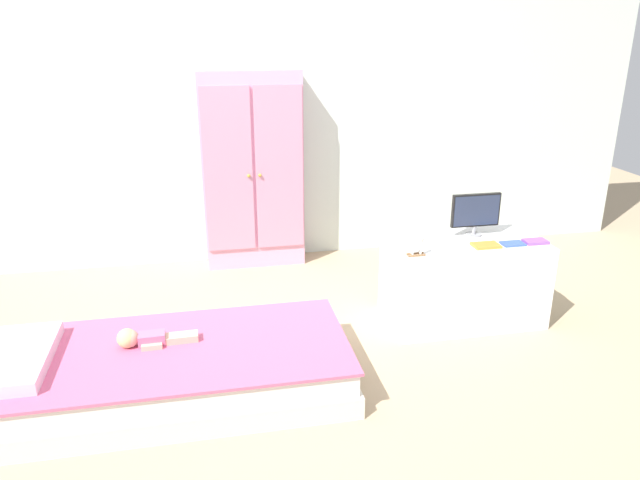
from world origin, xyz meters
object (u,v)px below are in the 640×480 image
Objects in this scene: bed at (170,371)px; tv_monitor at (476,212)px; book_orange at (486,245)px; book_blue at (513,244)px; tv_stand at (463,280)px; book_purple at (535,241)px; rocking_horse_toy at (418,246)px; wardrobe at (253,171)px; doll at (143,338)px.

tv_monitor is at bearing 16.76° from bed.
book_orange is 1.17× the size of book_blue.
book_purple reaches higher than tv_stand.
rocking_horse_toy reaches higher than book_purple.
tv_stand is (1.17, -1.19, -0.47)m from wardrobe.
doll is 1.27× the size of tv_monitor.
tv_stand is at bearing -134.99° from tv_monitor.
wardrobe is at bearing 140.16° from book_purple.
wardrobe reaches higher than bed.
book_purple is (0.39, -0.11, 0.27)m from tv_stand.
tv_monitor is 0.39m from book_purple.
wardrobe is 10.70× the size of book_blue.
wardrobe is at bearing 70.48° from bed.
doll is at bearing -172.67° from book_purple.
bed is at bearing -165.04° from tv_stand.
book_purple is (0.32, 0.00, 0.00)m from book_orange.
book_blue reaches higher than doll.
tv_stand is 3.02× the size of tv_monitor.
tv_monitor is at bearing 45.01° from tv_stand.
wardrobe is (0.59, 1.66, 0.61)m from bed.
bed is at bearing -170.55° from book_purple.
doll is at bearing 151.51° from bed.
rocking_horse_toy is 0.76× the size of book_orange.
book_blue reaches higher than tv_stand.
doll is 2.88× the size of book_blue.
book_orange reaches higher than doll.
wardrobe reaches higher than book_orange.
book_purple is at bearing -39.84° from wardrobe.
tv_stand is 0.49m from book_purple.
tv_monitor is (1.84, 0.56, 0.55)m from bed.
book_orange is at bearing -46.36° from wardrobe.
tv_stand is at bearing 24.32° from rocking_horse_toy.
tv_monitor is at bearing 14.00° from doll.
rocking_horse_toy is 0.45m from book_orange.
bed is 12.89× the size of book_purple.
rocking_horse_toy is 0.87× the size of book_purple.
bed is 2.07m from book_blue.
tv_monitor reaches higher than tv_stand.
wardrobe is 10.48× the size of book_purple.
doll is 2.82× the size of book_purple.
book_purple is at bearing -33.16° from tv_monitor.
book_blue is (0.16, -0.20, -0.15)m from tv_monitor.
book_orange is at bearing -94.50° from tv_monitor.
book_blue is at bearing -42.66° from wardrobe.
book_orange is (1.24, -1.30, -0.20)m from wardrobe.
rocking_horse_toy is at bearing -151.04° from tv_monitor.
book_orange is 1.15× the size of book_purple.
book_orange reaches higher than book_blue.
wardrobe reaches higher than doll.
bed is 1.92× the size of tv_stand.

